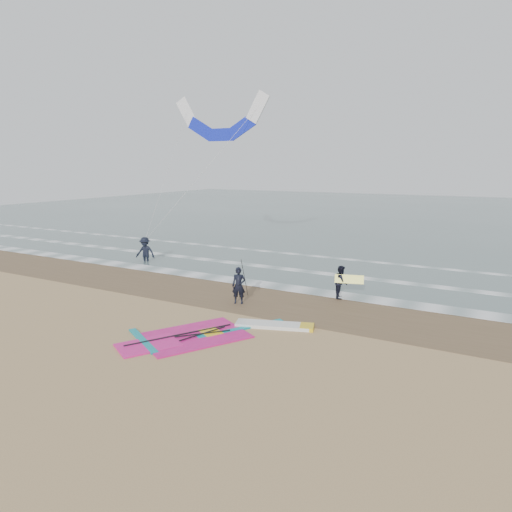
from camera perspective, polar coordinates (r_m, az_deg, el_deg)
The scene contains 11 objects.
ground at distance 15.92m, azimuth -6.80°, elevation -11.13°, with size 120.00×120.00×0.00m, color tan.
sea_water at distance 60.84m, azimuth 20.50°, elevation 4.85°, with size 120.00×80.00×0.02m, color #47605E.
wet_sand_band at distance 20.79m, azimuth 2.87°, elevation -5.64°, with size 120.00×5.00×0.01m, color brown.
foam_waterline at distance 24.72m, azimuth 7.38°, elevation -2.92°, with size 120.00×9.15×0.02m.
windsurf_rig at distance 16.89m, azimuth -4.95°, elevation -9.60°, with size 6.10×5.77×0.15m.
person_standing at distance 20.20m, azimuth -2.17°, elevation -3.72°, with size 0.60×0.39×1.65m, color black.
person_walking at distance 21.39m, azimuth 10.61°, elevation -3.21°, with size 0.75×0.58×1.53m, color black.
person_wading at distance 29.73m, azimuth -13.71°, elevation 1.12°, with size 1.26×0.72×1.95m, color black.
held_pole at distance 19.96m, azimuth -1.44°, elevation -2.76°, with size 0.17×0.86×1.82m.
carried_kiteboard at distance 21.13m, azimuth 11.57°, elevation -2.86°, with size 1.30×0.51×0.39m.
surf_kite at distance 30.76m, azimuth -4.44°, elevation 16.32°, with size 7.06×4.27×9.24m.
Camera 1 is at (8.65, -11.92, 6.04)m, focal length 32.00 mm.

